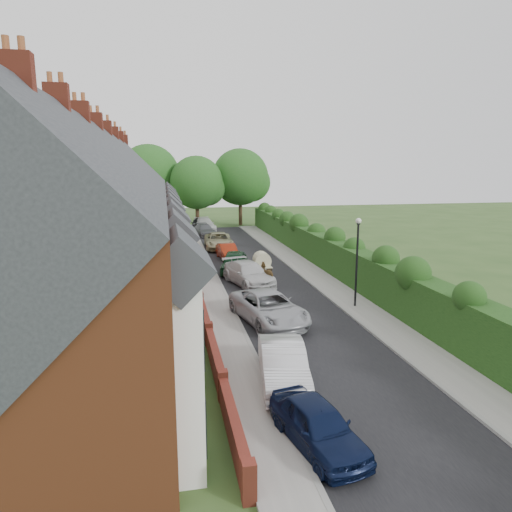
% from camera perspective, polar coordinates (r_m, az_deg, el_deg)
% --- Properties ---
extents(ground, '(140.00, 140.00, 0.00)m').
position_cam_1_polar(ground, '(22.22, 8.21, -9.99)').
color(ground, '#2D4C1E').
rests_on(ground, ground).
extents(road, '(6.00, 58.00, 0.02)m').
position_cam_1_polar(road, '(32.20, 0.87, -3.15)').
color(road, black).
rests_on(road, ground).
extents(pavement_hedge_side, '(2.20, 58.00, 0.12)m').
position_cam_1_polar(pavement_hedge_side, '(33.27, 7.80, -2.69)').
color(pavement_hedge_side, gray).
rests_on(pavement_hedge_side, ground).
extents(pavement_house_side, '(1.70, 58.00, 0.12)m').
position_cam_1_polar(pavement_house_side, '(31.63, -5.98, -3.38)').
color(pavement_house_side, gray).
rests_on(pavement_house_side, ground).
extents(kerb_hedge_side, '(0.18, 58.00, 0.13)m').
position_cam_1_polar(kerb_hedge_side, '(32.95, 6.07, -2.78)').
color(kerb_hedge_side, gray).
rests_on(kerb_hedge_side, ground).
extents(kerb_house_side, '(0.18, 58.00, 0.13)m').
position_cam_1_polar(kerb_house_side, '(31.71, -4.54, -3.31)').
color(kerb_house_side, gray).
rests_on(kerb_house_side, ground).
extents(hedge, '(2.10, 58.00, 2.85)m').
position_cam_1_polar(hedge, '(33.56, 10.77, 0.03)').
color(hedge, '#143611').
rests_on(hedge, ground).
extents(terrace_row, '(9.05, 40.50, 11.50)m').
position_cam_1_polar(terrace_row, '(29.93, -18.52, 3.87)').
color(terrace_row, brown).
rests_on(terrace_row, ground).
extents(garden_wall_row, '(0.35, 40.35, 1.10)m').
position_cam_1_polar(garden_wall_row, '(30.49, -7.69, -3.20)').
color(garden_wall_row, maroon).
rests_on(garden_wall_row, ground).
extents(lamppost, '(0.32, 0.32, 5.16)m').
position_cam_1_polar(lamppost, '(26.15, 12.54, 0.59)').
color(lamppost, black).
rests_on(lamppost, ground).
extents(tree_far_left, '(7.14, 6.80, 9.29)m').
position_cam_1_polar(tree_far_left, '(59.78, -7.10, 8.93)').
color(tree_far_left, '#332316').
rests_on(tree_far_left, ground).
extents(tree_far_right, '(7.98, 7.60, 10.31)m').
position_cam_1_polar(tree_far_right, '(62.48, -1.64, 9.66)').
color(tree_far_right, '#332316').
rests_on(tree_far_right, ground).
extents(tree_far_back, '(8.40, 8.00, 10.82)m').
position_cam_1_polar(tree_far_back, '(62.61, -12.84, 9.67)').
color(tree_far_back, '#332316').
rests_on(tree_far_back, ground).
extents(car_navy, '(2.38, 4.17, 1.34)m').
position_cam_1_polar(car_navy, '(14.09, 7.72, -20.21)').
color(car_navy, '#0B1432').
rests_on(car_navy, ground).
extents(car_silver_a, '(2.27, 4.83, 1.53)m').
position_cam_1_polar(car_silver_a, '(17.40, 3.39, -13.35)').
color(car_silver_a, silver).
rests_on(car_silver_a, ground).
extents(car_silver_b, '(3.78, 6.12, 1.58)m').
position_cam_1_polar(car_silver_b, '(23.72, 1.60, -6.47)').
color(car_silver_b, '#AEB0B5').
rests_on(car_silver_b, ground).
extents(car_white, '(3.43, 5.69, 1.54)m').
position_cam_1_polar(car_white, '(31.07, -0.94, -2.23)').
color(car_white, silver).
rests_on(car_white, ground).
extents(car_green, '(2.93, 4.99, 1.59)m').
position_cam_1_polar(car_green, '(34.79, -2.73, -0.75)').
color(car_green, black).
rests_on(car_green, ground).
extents(car_red, '(1.71, 4.10, 1.32)m').
position_cam_1_polar(car_red, '(39.77, -3.58, 0.56)').
color(car_red, maroon).
rests_on(car_red, ground).
extents(car_beige, '(2.84, 5.74, 1.56)m').
position_cam_1_polar(car_beige, '(44.79, -4.70, 1.90)').
color(car_beige, tan).
rests_on(car_beige, ground).
extents(car_grey, '(2.65, 4.86, 1.34)m').
position_cam_1_polar(car_grey, '(53.19, -6.43, 3.22)').
color(car_grey, '#53565B').
rests_on(car_grey, ground).
extents(car_black, '(2.30, 4.58, 1.50)m').
position_cam_1_polar(car_black, '(58.69, -7.21, 4.02)').
color(car_black, black).
rests_on(car_black, ground).
extents(horse, '(1.49, 2.02, 1.56)m').
position_cam_1_polar(horse, '(30.74, 1.50, -2.37)').
color(horse, brown).
rests_on(horse, ground).
extents(horse_cart, '(1.24, 2.74, 1.98)m').
position_cam_1_polar(horse_cart, '(32.55, 0.74, -0.96)').
color(horse_cart, black).
rests_on(horse_cart, ground).
extents(car_extra_far, '(2.65, 5.54, 1.56)m').
position_cam_1_polar(car_extra_far, '(57.44, -6.42, 3.92)').
color(car_extra_far, silver).
rests_on(car_extra_far, ground).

